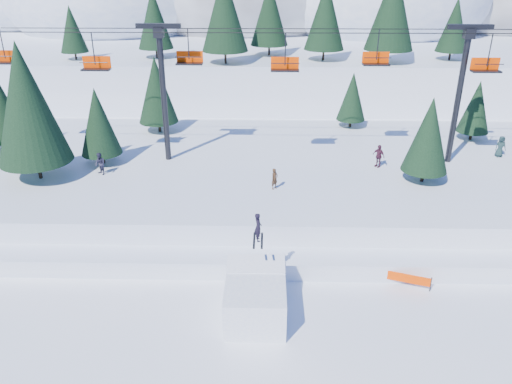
{
  "coord_description": "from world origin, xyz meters",
  "views": [
    {
      "loc": [
        -1.17,
        -18.92,
        16.67
      ],
      "look_at": [
        -1.76,
        6.0,
        5.2
      ],
      "focal_mm": 35.0,
      "sensor_mm": 36.0,
      "label": 1
    }
  ],
  "objects_px": {
    "banner_near": "(405,278)",
    "banner_far": "(435,269)",
    "jump_kicker": "(255,298)",
    "chairlift": "(290,73)"
  },
  "relations": [
    {
      "from": "chairlift",
      "to": "banner_far",
      "type": "relative_size",
      "value": 17.53
    },
    {
      "from": "banner_near",
      "to": "banner_far",
      "type": "xyz_separation_m",
      "value": [
        1.98,
        0.93,
        0.0
      ]
    },
    {
      "from": "banner_near",
      "to": "jump_kicker",
      "type": "bearing_deg",
      "value": -161.21
    },
    {
      "from": "chairlift",
      "to": "banner_far",
      "type": "bearing_deg",
      "value": -56.64
    },
    {
      "from": "chairlift",
      "to": "jump_kicker",
      "type": "bearing_deg",
      "value": -97.61
    },
    {
      "from": "chairlift",
      "to": "banner_near",
      "type": "height_order",
      "value": "chairlift"
    },
    {
      "from": "jump_kicker",
      "to": "chairlift",
      "type": "height_order",
      "value": "chairlift"
    },
    {
      "from": "jump_kicker",
      "to": "banner_near",
      "type": "relative_size",
      "value": 1.92
    },
    {
      "from": "jump_kicker",
      "to": "chairlift",
      "type": "bearing_deg",
      "value": 82.39
    },
    {
      "from": "jump_kicker",
      "to": "banner_far",
      "type": "bearing_deg",
      "value": 20.02
    }
  ]
}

